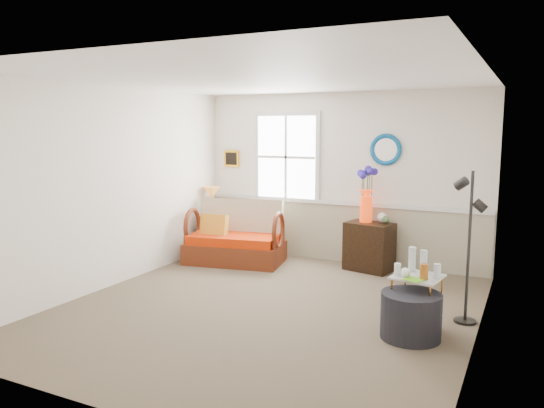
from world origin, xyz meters
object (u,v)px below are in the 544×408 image
at_px(loveseat, 235,232).
at_px(ottoman, 411,316).
at_px(side_table, 416,303).
at_px(cabinet, 369,247).
at_px(lamp_stand, 214,234).
at_px(floor_lamp, 469,248).

height_order(loveseat, ottoman, loveseat).
distance_m(side_table, ottoman, 0.22).
bearing_deg(side_table, ottoman, -92.33).
distance_m(cabinet, ottoman, 2.52).
relative_size(side_table, ottoman, 0.98).
relative_size(lamp_stand, ottoman, 1.03).
height_order(side_table, floor_lamp, floor_lamp).
relative_size(cabinet, floor_lamp, 0.43).
xyz_separation_m(loveseat, side_table, (3.07, -1.58, -0.18)).
distance_m(side_table, floor_lamp, 0.83).
bearing_deg(ottoman, cabinet, 115.45).
relative_size(loveseat, ottoman, 2.44).
distance_m(floor_lamp, ottoman, 1.01).
bearing_deg(cabinet, side_table, -50.25).
relative_size(cabinet, side_table, 1.21).
height_order(lamp_stand, floor_lamp, floor_lamp).
xyz_separation_m(loveseat, cabinet, (1.98, 0.48, -0.12)).
height_order(cabinet, side_table, cabinet).
height_order(loveseat, cabinet, loveseat).
relative_size(loveseat, side_table, 2.50).
bearing_deg(side_table, loveseat, 152.73).
height_order(loveseat, side_table, loveseat).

